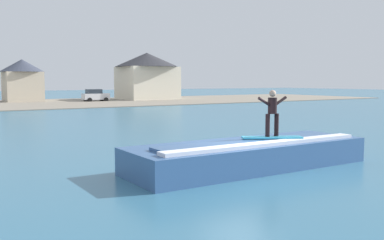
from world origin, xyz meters
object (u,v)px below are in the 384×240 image
wave_crest (250,154)px  surfboard (272,137)px  car_far_shore (95,95)px  house_small_cottage (22,79)px  surfer (272,110)px  house_gabled_white (147,74)px

wave_crest → surfboard: size_ratio=4.26×
wave_crest → surfboard: 1.02m
car_far_shore → house_small_cottage: house_small_cottage is taller
surfer → house_small_cottage: 55.10m
house_small_cottage → house_gabled_white: bearing=-9.3°
surfer → house_gabled_white: bearing=68.2°
wave_crest → car_far_shore: 51.20m
surfer → house_small_cottage: house_small_cottage is taller
car_far_shore → house_gabled_white: 10.30m
house_gabled_white → house_small_cottage: house_gabled_white is taller
car_far_shore → house_gabled_white: (9.55, 2.01, 3.32)m
house_gabled_white → surfboard: bearing=-111.9°
car_far_shore → house_small_cottage: size_ratio=0.61×
wave_crest → car_far_shore: size_ratio=2.37×
surfer → house_gabled_white: house_gabled_white is taller
car_far_shore → house_small_cottage: (-9.18, 5.08, 2.47)m
surfboard → wave_crest: bearing=160.6°
house_gabled_white → house_small_cottage: 18.99m
wave_crest → house_small_cottage: house_small_cottage is taller
surfboard → car_far_shore: bearing=77.3°
surfboard → surfer: bearing=51.6°
wave_crest → house_small_cottage: 54.98m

